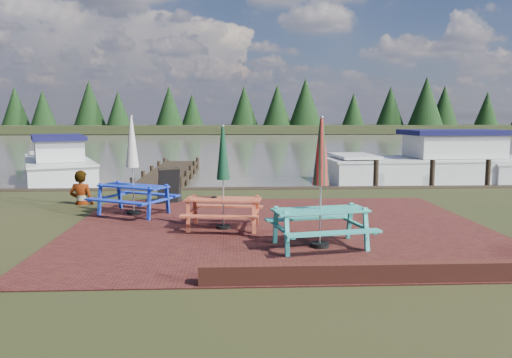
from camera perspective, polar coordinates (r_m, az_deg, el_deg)
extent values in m
plane|color=black|center=(9.87, 3.22, -6.95)|extent=(120.00, 120.00, 0.00)
cube|color=#3C1513|center=(10.84, 2.67, -5.62)|extent=(9.00, 7.50, 0.02)
cube|color=#4C1E16|center=(7.70, 16.68, -10.19)|extent=(6.00, 0.22, 0.30)
cube|color=#4C4941|center=(46.59, -1.54, 4.21)|extent=(120.00, 60.00, 0.02)
cube|color=black|center=(75.55, -2.03, 5.73)|extent=(120.00, 10.00, 1.20)
cube|color=teal|center=(9.19, 7.36, -3.55)|extent=(1.81, 0.98, 0.04)
cube|color=teal|center=(8.66, 8.87, -6.12)|extent=(1.73, 0.55, 0.04)
cube|color=teal|center=(9.84, 5.99, -4.46)|extent=(1.73, 0.55, 0.04)
cube|color=teal|center=(9.03, 2.88, -5.98)|extent=(0.35, 1.48, 0.71)
cube|color=teal|center=(9.55, 11.53, -5.39)|extent=(0.35, 1.48, 0.71)
cylinder|color=black|center=(9.34, 7.29, -7.53)|extent=(0.34, 0.34, 0.10)
cylinder|color=#B2B2B7|center=(9.12, 7.41, -0.54)|extent=(0.03, 0.03, 2.39)
cone|color=red|center=(9.06, 7.47, 3.06)|extent=(0.31, 0.31, 1.19)
cube|color=#B54B2E|center=(10.64, -3.76, -2.32)|extent=(1.66, 0.84, 0.04)
cube|color=#B54B2E|center=(10.11, -4.29, -4.32)|extent=(1.61, 0.44, 0.04)
cube|color=#B54B2E|center=(11.27, -3.26, -3.11)|extent=(1.61, 0.44, 0.04)
cube|color=#B54B2E|center=(10.83, -7.35, -3.96)|extent=(0.27, 1.38, 0.65)
cube|color=#B54B2E|center=(10.62, -0.05, -4.13)|extent=(0.27, 1.38, 0.65)
cylinder|color=black|center=(10.76, -3.73, -5.53)|extent=(0.32, 0.32, 0.09)
cylinder|color=#B2B2B7|center=(10.58, -3.78, 0.09)|extent=(0.03, 0.03, 2.21)
cone|color=#0D331D|center=(10.53, -3.80, 2.95)|extent=(0.28, 0.28, 1.11)
cube|color=#1731AF|center=(12.57, -13.86, -0.80)|extent=(1.84, 1.41, 0.04)
cube|color=#1731AF|center=(12.12, -15.78, -2.48)|extent=(1.63, 1.02, 0.04)
cube|color=#1731AF|center=(13.11, -12.02, -1.65)|extent=(1.63, 1.02, 0.04)
cube|color=#1731AF|center=(13.10, -16.35, -2.13)|extent=(0.78, 1.35, 0.71)
cube|color=#1731AF|center=(12.16, -11.08, -2.68)|extent=(0.78, 1.35, 0.71)
cylinder|color=black|center=(12.67, -13.77, -3.77)|extent=(0.35, 0.35, 0.10)
cylinder|color=#B2B2B7|center=(12.51, -13.93, 1.42)|extent=(0.03, 0.03, 2.40)
cone|color=#B9B3AA|center=(12.47, -14.01, 4.06)|extent=(0.31, 0.31, 1.20)
cube|color=black|center=(13.87, -9.96, -0.88)|extent=(0.64, 0.49, 0.97)
cube|color=black|center=(14.19, -9.80, -0.69)|extent=(0.64, 0.49, 0.97)
cube|color=black|center=(13.98, -9.92, 1.12)|extent=(0.55, 0.31, 0.03)
cube|color=black|center=(21.29, -9.48, 0.91)|extent=(1.60, 9.00, 0.06)
cube|color=black|center=(21.38, -11.48, 1.03)|extent=(0.08, 9.00, 0.08)
cube|color=black|center=(21.21, -7.47, 1.06)|extent=(0.08, 9.00, 0.08)
cylinder|color=black|center=(17.03, -13.89, -1.50)|extent=(0.16, 0.16, 1.00)
cylinder|color=black|center=(16.79, -8.52, -1.49)|extent=(0.16, 0.16, 1.00)
cube|color=beige|center=(22.21, -21.69, 0.77)|extent=(4.80, 7.27, 0.98)
cube|color=beige|center=(22.16, -21.75, 2.08)|extent=(4.89, 7.41, 0.08)
cube|color=beige|center=(21.31, -21.68, 3.18)|extent=(2.67, 3.32, 0.84)
cube|color=#0F0F38|center=(21.28, -21.73, 4.44)|extent=(3.00, 3.77, 0.18)
cube|color=beige|center=(24.76, -22.14, 2.84)|extent=(2.33, 1.91, 0.10)
cube|color=beige|center=(21.13, 19.18, 0.67)|extent=(8.37, 3.36, 1.09)
cube|color=beige|center=(21.08, 19.24, 2.20)|extent=(8.53, 3.43, 0.09)
cube|color=beige|center=(21.49, 21.67, 3.59)|extent=(3.57, 2.26, 0.93)
cube|color=#0F0F38|center=(21.47, 21.73, 4.99)|extent=(4.07, 2.52, 0.20)
cube|color=beige|center=(19.92, 11.14, 2.61)|extent=(1.63, 2.51, 0.11)
cube|color=beige|center=(21.96, 26.53, 1.98)|extent=(1.15, 1.84, 0.09)
imported|color=gray|center=(14.41, -19.44, 0.90)|extent=(0.75, 0.56, 1.87)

